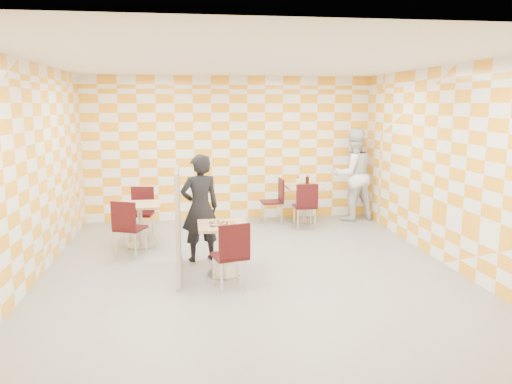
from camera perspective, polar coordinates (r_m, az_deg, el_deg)
room_shell at (r=7.59m, az=-1.11°, el=3.03°), size 7.00×7.00×7.00m
main_table at (r=7.13m, az=-3.79°, el=-5.57°), size 0.70×0.70×0.75m
second_table at (r=10.30m, az=5.53°, el=-0.75°), size 0.70×0.70×0.75m
empty_table at (r=8.76m, az=-13.11°, el=-2.86°), size 0.70×0.70×0.75m
chair_main_front at (r=6.51m, az=-2.77°, el=-6.76°), size 0.51×0.52×0.92m
chair_second_front at (r=9.68m, az=5.72°, el=-1.22°), size 0.42×0.43×0.92m
chair_second_side at (r=10.20m, az=2.30°, el=-0.61°), size 0.44×0.43×0.92m
chair_empty_near at (r=8.19m, az=-14.49°, el=-3.57°), size 0.55×0.56×0.92m
chair_empty_far at (r=9.37m, az=-12.91°, el=-1.80°), size 0.47×0.48×0.92m
partition at (r=7.14m, az=-8.89°, el=-3.32°), size 0.08×1.38×1.55m
man_dark at (r=7.76m, az=-6.41°, el=-1.83°), size 0.70×0.55×1.68m
man_white at (r=10.66m, az=11.01°, el=1.96°), size 1.06×0.90×1.93m
pizza_on_foil at (r=7.05m, az=-3.81°, el=-3.58°), size 0.40×0.40×0.04m
sport_bottle at (r=10.35m, az=4.79°, el=1.17°), size 0.06×0.06×0.20m
soda_bottle at (r=10.32m, az=5.88°, el=1.21°), size 0.07×0.07×0.23m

